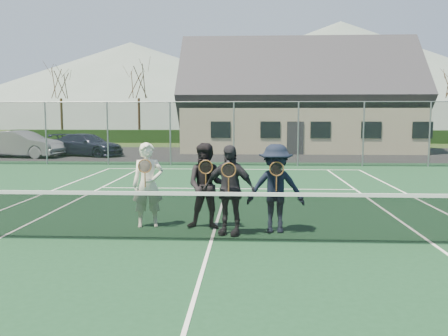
% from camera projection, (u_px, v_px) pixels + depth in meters
% --- Properties ---
extents(ground, '(220.00, 220.00, 0.00)m').
position_uv_depth(ground, '(237.00, 154.00, 28.81)').
color(ground, '#2D4619').
rests_on(ground, ground).
extents(court_surface, '(30.00, 30.00, 0.02)m').
position_uv_depth(court_surface, '(211.00, 242.00, 8.96)').
color(court_surface, '#14381E').
rests_on(court_surface, ground).
extents(tarmac_carpark, '(40.00, 12.00, 0.01)m').
position_uv_depth(tarmac_carpark, '(172.00, 154.00, 29.01)').
color(tarmac_carpark, black).
rests_on(tarmac_carpark, ground).
extents(hedge_row, '(40.00, 1.20, 1.10)m').
position_uv_depth(hedge_row, '(240.00, 136.00, 40.66)').
color(hedge_row, black).
rests_on(hedge_row, ground).
extents(hill_west, '(110.00, 110.00, 18.00)m').
position_uv_depth(hill_west, '(131.00, 84.00, 103.52)').
color(hill_west, slate).
rests_on(hill_west, ground).
extents(hill_centre, '(120.00, 120.00, 22.00)m').
position_uv_depth(hill_centre, '(339.00, 74.00, 100.97)').
color(hill_centre, slate).
rests_on(hill_centre, ground).
extents(car_b, '(4.76, 2.29, 1.50)m').
position_uv_depth(car_b, '(22.00, 144.00, 26.70)').
color(car_b, gray).
rests_on(car_b, ground).
extents(car_c, '(4.83, 3.29, 1.30)m').
position_uv_depth(car_c, '(87.00, 145.00, 27.65)').
color(car_c, black).
rests_on(car_c, ground).
extents(court_markings, '(11.03, 23.83, 0.01)m').
position_uv_depth(court_markings, '(211.00, 241.00, 8.96)').
color(court_markings, white).
rests_on(court_markings, court_surface).
extents(tennis_net, '(11.68, 0.08, 1.10)m').
position_uv_depth(tennis_net, '(211.00, 214.00, 8.90)').
color(tennis_net, slate).
rests_on(tennis_net, ground).
extents(perimeter_fence, '(30.07, 0.07, 3.02)m').
position_uv_depth(perimeter_fence, '(234.00, 134.00, 22.19)').
color(perimeter_fence, slate).
rests_on(perimeter_fence, ground).
extents(clubhouse, '(15.60, 8.20, 7.70)m').
position_uv_depth(clubhouse, '(298.00, 91.00, 32.12)').
color(clubhouse, beige).
rests_on(clubhouse, ground).
extents(tree_a, '(3.20, 3.20, 7.77)m').
position_uv_depth(tree_a, '(60.00, 76.00, 41.88)').
color(tree_a, '#352513').
rests_on(tree_a, ground).
extents(tree_b, '(3.20, 3.20, 7.77)m').
position_uv_depth(tree_b, '(138.00, 76.00, 41.52)').
color(tree_b, '#341E12').
rests_on(tree_b, ground).
extents(tree_c, '(3.20, 3.20, 7.77)m').
position_uv_depth(tree_c, '(264.00, 75.00, 40.96)').
color(tree_c, '#382714').
rests_on(tree_c, ground).
extents(tree_d, '(3.20, 3.20, 7.77)m').
position_uv_depth(tree_d, '(381.00, 75.00, 40.44)').
color(tree_d, '#392014').
rests_on(tree_d, ground).
extents(player_a, '(0.74, 0.58, 1.80)m').
position_uv_depth(player_a, '(148.00, 185.00, 10.06)').
color(player_a, white).
rests_on(player_a, court_surface).
extents(player_b, '(0.91, 0.73, 1.80)m').
position_uv_depth(player_b, '(207.00, 186.00, 9.89)').
color(player_b, black).
rests_on(player_b, court_surface).
extents(player_c, '(1.14, 0.72, 1.80)m').
position_uv_depth(player_c, '(229.00, 190.00, 9.39)').
color(player_c, '#232328').
rests_on(player_c, court_surface).
extents(player_d, '(1.19, 0.72, 1.80)m').
position_uv_depth(player_d, '(276.00, 188.00, 9.57)').
color(player_d, black).
rests_on(player_d, court_surface).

